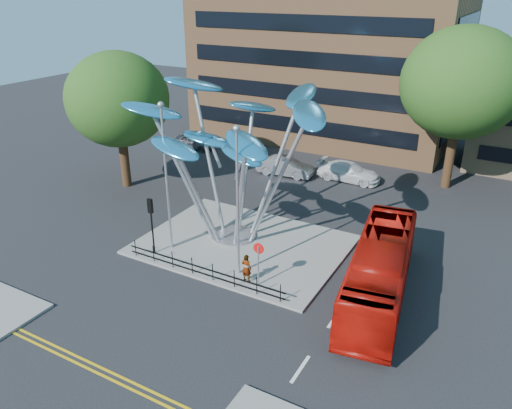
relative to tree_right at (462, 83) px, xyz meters
The scene contains 17 objects.
ground 24.75m from the tree_right, 109.98° to the right, with size 120.00×120.00×0.00m, color black.
traffic_island 20.01m from the tree_right, 119.36° to the right, with size 12.00×9.00×0.15m, color slate.
double_yellow_near 30.21m from the tree_right, 105.95° to the right, with size 40.00×0.12×0.01m, color gold.
double_yellow_far 30.49m from the tree_right, 105.78° to the right, with size 40.00×0.12×0.01m, color gold.
tree_right is the anchor object (origin of this frame).
tree_left 25.09m from the tree_right, 151.39° to the right, with size 7.60×7.60×10.32m.
leaf_sculpture 18.37m from the tree_right, 123.31° to the right, with size 12.72×9.54×9.51m.
street_lamp_left 22.49m from the tree_right, 124.05° to the right, with size 0.36×0.36×8.80m.
street_lamp_right 20.64m from the tree_right, 111.54° to the right, with size 0.36×0.36×8.30m.
traffic_light_island 24.06m from the tree_right, 123.69° to the right, with size 0.28×0.18×3.42m.
no_entry_sign_island 21.31m from the tree_right, 107.12° to the right, with size 0.60×0.10×2.45m.
pedestrian_railing_front 23.43m from the tree_right, 113.91° to the right, with size 10.00×0.06×1.00m.
red_bus 18.42m from the tree_right, 90.93° to the right, with size 2.57×10.98×3.06m, color #AF1008.
pedestrian 21.81m from the tree_right, 108.99° to the right, with size 0.58×0.38×1.59m, color gray.
parked_car_left 24.18m from the tree_right, behind, with size 1.61×4.01×1.37m, color #44454C.
parked_car_mid 14.65m from the tree_right, 162.29° to the right, with size 1.62×4.64×1.53m, color #96999D.
parked_car_right 10.48m from the tree_right, 161.28° to the right, with size 2.07×5.08×1.48m, color silver.
Camera 1 is at (12.76, -16.98, 14.76)m, focal length 35.00 mm.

